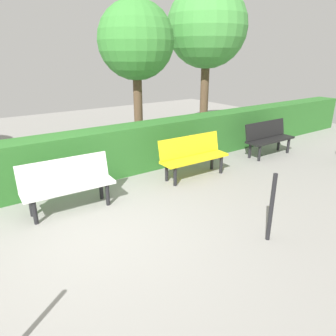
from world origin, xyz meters
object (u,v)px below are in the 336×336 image
bench_white (67,182)px  bench_yellow (193,154)px  bench_black (268,137)px  tree_near (207,28)px  tree_mid (136,42)px

bench_white → bench_yellow: bearing=-178.3°
bench_yellow → bench_white: same height
bench_black → tree_near: (0.01, -2.50, 2.71)m
bench_yellow → tree_mid: size_ratio=0.41×
bench_black → bench_yellow: bearing=1.3°
bench_white → tree_mid: 4.29m
tree_near → tree_mid: (2.44, 0.14, -0.43)m
tree_near → bench_yellow: bearing=45.1°
bench_yellow → tree_mid: (-0.09, -2.41, 2.27)m
bench_black → bench_white: same height
bench_yellow → bench_white: 2.66m
tree_mid → bench_black: bearing=136.0°
bench_white → tree_mid: tree_mid is taller
bench_black → tree_near: bearing=-89.4°
bench_black → bench_white: (5.20, 0.01, 0.00)m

